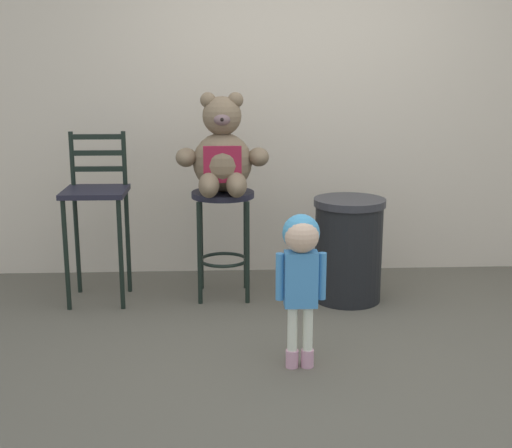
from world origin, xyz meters
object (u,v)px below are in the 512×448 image
teddy_bear (222,156)px  bar_chair_empty (96,202)px  trash_bin (348,249)px  bar_stool_with_teddy (223,220)px  child_walking (301,258)px

teddy_bear → bar_chair_empty: 0.93m
bar_chair_empty → trash_bin: bearing=-3.2°
bar_stool_with_teddy → bar_chair_empty: bearing=-178.0°
trash_bin → bar_chair_empty: 1.78m
bar_stool_with_teddy → bar_chair_empty: 0.88m
bar_stool_with_teddy → child_walking: size_ratio=0.89×
bar_stool_with_teddy → bar_chair_empty: (-0.87, -0.03, 0.15)m
trash_bin → teddy_bear: bearing=173.7°
child_walking → bar_chair_empty: size_ratio=0.73×
bar_stool_with_teddy → child_walking: bearing=-71.1°
trash_bin → bar_stool_with_teddy: bearing=171.7°
child_walking → teddy_bear: bearing=-170.4°
trash_bin → bar_chair_empty: bar_chair_empty is taller
child_walking → bar_chair_empty: bearing=-142.3°
bar_stool_with_teddy → teddy_bear: bearing=-90.0°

